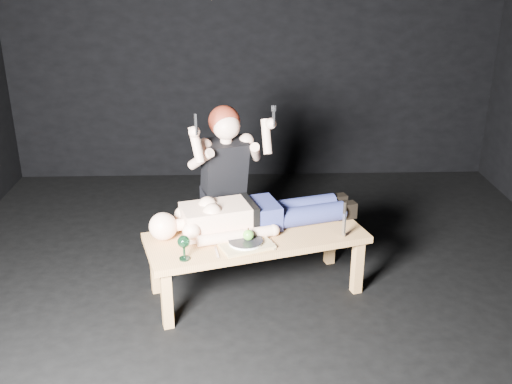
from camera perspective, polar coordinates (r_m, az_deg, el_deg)
ground at (r=4.20m, az=0.73°, el=-10.31°), size 5.00×5.00×0.00m
back_wall at (r=6.08m, az=-0.31°, el=15.10°), size 5.00×0.00×5.00m
table at (r=4.16m, az=0.02°, el=-6.96°), size 1.60×0.97×0.45m
lying_man at (r=4.13m, az=0.01°, el=-1.82°), size 1.46×0.80×0.24m
kneeling_woman at (r=4.48m, az=-3.35°, el=1.08°), size 0.90×0.95×1.29m
serving_tray at (r=3.91m, az=-1.02°, el=-5.09°), size 0.40×0.35×0.02m
plate at (r=3.91m, az=-1.02°, el=-4.84°), size 0.29×0.29×0.02m
apple at (r=3.89m, az=-0.75°, el=-4.19°), size 0.07×0.07×0.07m
goblet at (r=3.74m, az=-7.00°, el=-5.37°), size 0.10×0.10×0.17m
fork_flat at (r=3.84m, az=-3.83°, el=-5.84°), size 0.04×0.16×0.01m
knife_flat at (r=3.93m, az=1.59°, el=-5.10°), size 0.04×0.16×0.01m
spoon_flat at (r=3.98m, az=1.05°, el=-4.73°), size 0.11×0.14×0.01m
carving_knife at (r=4.02m, az=8.56°, el=-2.66°), size 0.04×0.04×0.26m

